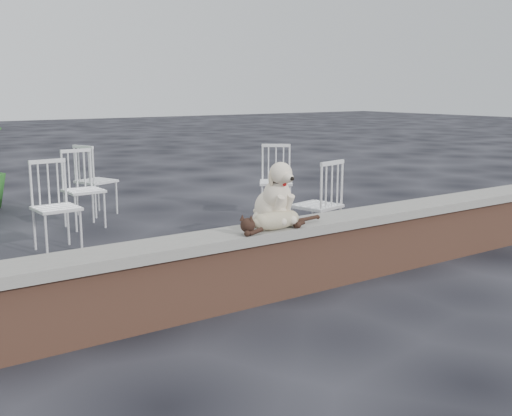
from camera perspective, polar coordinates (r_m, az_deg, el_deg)
ground at (r=5.36m, az=5.37°, el=-7.16°), size 60.00×60.00×0.00m
brick_wall at (r=5.28m, az=5.42°, el=-4.59°), size 6.00×0.30×0.50m
capstone at (r=5.21m, az=5.48°, el=-1.51°), size 6.20×0.40×0.08m
dog at (r=4.94m, az=1.50°, el=1.44°), size 0.36×0.46×0.53m
cat at (r=4.81m, az=1.77°, el=-1.04°), size 0.98×0.25×0.17m
chair_e at (r=8.48m, az=-14.55°, el=2.54°), size 0.72×0.72×0.94m
chair_d at (r=8.09m, az=1.86°, el=2.51°), size 0.78×0.78×0.94m
chair_a at (r=6.67m, az=-17.99°, el=0.13°), size 0.59×0.59×0.94m
chair_c at (r=6.50m, az=5.62°, el=0.36°), size 0.67×0.67×0.94m
chair_b at (r=7.72m, az=-15.65°, el=1.69°), size 0.58×0.58×0.94m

